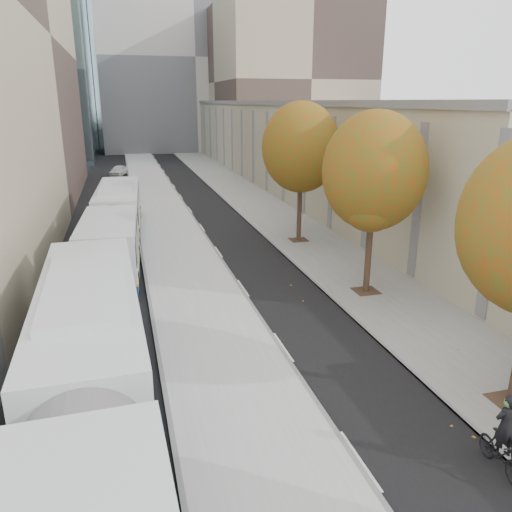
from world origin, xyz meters
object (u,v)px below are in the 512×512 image
object	(u,v)px
distant_car	(119,171)
bus_near	(88,415)
cyclist	(503,443)
bus_far	(116,221)

from	to	relation	value
distant_car	bus_near	bearing A→B (deg)	-72.61
bus_near	distant_car	world-z (taller)	bus_near
bus_near	cyclist	distance (m)	9.43
bus_far	distant_car	world-z (taller)	bus_far
bus_far	cyclist	world-z (taller)	bus_far
cyclist	bus_far	bearing A→B (deg)	115.64
bus_far	cyclist	distance (m)	23.15
cyclist	distant_car	xyz separation A→B (m)	(-8.34, 52.17, -0.15)
bus_far	bus_near	bearing A→B (deg)	-88.86
bus_near	bus_far	bearing A→B (deg)	86.60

